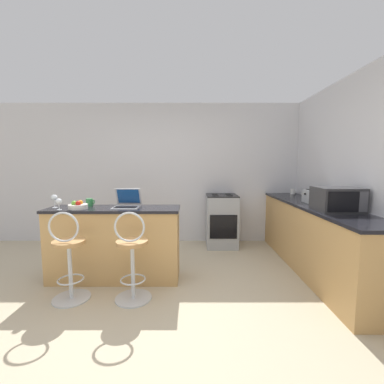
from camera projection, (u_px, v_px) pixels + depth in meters
The scene contains 15 objects.
ground_plane at pixel (144, 304), 2.74m from camera, with size 20.00×20.00×0.00m, color #BCAD8E.
wall_back at pixel (165, 174), 4.87m from camera, with size 12.00×0.06×2.60m.
breakfast_bar at pixel (114, 244), 3.29m from camera, with size 1.66×0.48×0.94m.
counter_right at pixel (313, 237), 3.56m from camera, with size 0.59×2.79×0.94m.
bar_stool_near at pixel (68, 259), 2.77m from camera, with size 0.40×0.40×1.00m.
bar_stool_far at pixel (131, 259), 2.77m from camera, with size 0.40×0.40×1.00m.
laptop at pixel (126, 202), 3.28m from camera, with size 0.32×0.33×0.24m.
microwave at pixel (337, 199), 2.98m from camera, with size 0.48×0.40×0.28m.
toaster at pixel (312, 196), 3.63m from camera, with size 0.22×0.26×0.19m.
stove_range at pixel (221, 220), 4.63m from camera, with size 0.55×0.57×0.94m.
mug_white at pixel (292, 191), 4.68m from camera, with size 0.10×0.08×0.10m.
fruit_bowl at pixel (77, 206), 3.15m from camera, with size 0.23×0.23×0.10m.
wine_glass_short at pixel (53, 198), 3.21m from camera, with size 0.08×0.08×0.17m.
mug_green at pixel (89, 202), 3.36m from camera, with size 0.10×0.09×0.10m.
wine_glass_tall at pixel (58, 202), 3.06m from camera, with size 0.07×0.07×0.14m.
Camera 1 is at (0.50, -2.59, 1.49)m, focal length 24.00 mm.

